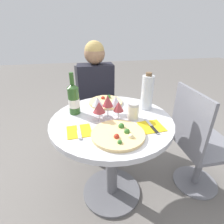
{
  "coord_description": "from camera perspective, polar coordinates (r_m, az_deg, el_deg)",
  "views": [
    {
      "loc": [
        -0.19,
        -1.06,
        1.35
      ],
      "look_at": [
        -0.01,
        -0.09,
        0.85
      ],
      "focal_mm": 28.0,
      "sensor_mm": 36.0,
      "label": 1
    }
  ],
  "objects": [
    {
      "name": "seated_diner",
      "position": [
        1.93,
        -4.82,
        2.53
      ],
      "size": [
        0.37,
        0.43,
        1.21
      ],
      "rotation": [
        0.0,
        0.0,
        3.14
      ],
      "color": "black",
      "rests_on": "ground_plane"
    },
    {
      "name": "tall_carafe",
      "position": [
        1.36,
        11.41,
        6.32
      ],
      "size": [
        0.09,
        0.09,
        0.29
      ],
      "color": "silver",
      "rests_on": "dining_table"
    },
    {
      "name": "pizza_large",
      "position": [
        1.05,
        1.95,
        -7.24
      ],
      "size": [
        0.32,
        0.32,
        0.05
      ],
      "color": "#E5C17F",
      "rests_on": "dining_table"
    },
    {
      "name": "chair_behind_diner",
      "position": [
        2.11,
        -5.13,
        1.44
      ],
      "size": [
        0.44,
        0.44,
        0.93
      ],
      "rotation": [
        0.0,
        0.0,
        3.14
      ],
      "color": "slate",
      "rests_on": "ground_plane"
    },
    {
      "name": "wine_glass_front_right",
      "position": [
        1.19,
        2.15,
        1.76
      ],
      "size": [
        0.07,
        0.07,
        0.14
      ],
      "color": "silver",
      "rests_on": "dining_table"
    },
    {
      "name": "wine_glass_front_left",
      "position": [
        1.16,
        -4.23,
        1.48
      ],
      "size": [
        0.08,
        0.08,
        0.14
      ],
      "color": "silver",
      "rests_on": "dining_table"
    },
    {
      "name": "sugar_shaker",
      "position": [
        1.22,
        6.94,
        0.29
      ],
      "size": [
        0.08,
        0.08,
        0.12
      ],
      "color": "silver",
      "rests_on": "dining_table"
    },
    {
      "name": "place_setting_left",
      "position": [
        1.11,
        -10.67,
        -6.19
      ],
      "size": [
        0.16,
        0.19,
        0.01
      ],
      "color": "gold",
      "rests_on": "dining_table"
    },
    {
      "name": "chair_empty_side",
      "position": [
        1.64,
        26.26,
        -9.61
      ],
      "size": [
        0.44,
        0.44,
        0.93
      ],
      "rotation": [
        0.0,
        0.0,
        -1.57
      ],
      "color": "slate",
      "rests_on": "ground_plane"
    },
    {
      "name": "wine_bottle",
      "position": [
        1.3,
        -12.38,
        4.16
      ],
      "size": [
        0.08,
        0.08,
        0.31
      ],
      "color": "#2D5623",
      "rests_on": "dining_table"
    },
    {
      "name": "dining_table",
      "position": [
        1.34,
        -0.15,
        -9.32
      ],
      "size": [
        0.86,
        0.86,
        0.75
      ],
      "color": "slate",
      "rests_on": "ground_plane"
    },
    {
      "name": "ground_plane",
      "position": [
        1.73,
        -0.12,
        -24.47
      ],
      "size": [
        12.0,
        12.0,
        0.0
      ],
      "primitive_type": "plane",
      "color": "slate",
      "rests_on": "ground"
    },
    {
      "name": "wine_glass_center",
      "position": [
        1.21,
        -1.39,
        3.56
      ],
      "size": [
        0.08,
        0.08,
        0.17
      ],
      "color": "silver",
      "rests_on": "dining_table"
    },
    {
      "name": "place_setting_right",
      "position": [
        1.17,
        12.82,
        -4.66
      ],
      "size": [
        0.16,
        0.19,
        0.01
      ],
      "color": "gold",
      "rests_on": "dining_table"
    },
    {
      "name": "wine_glass_back_right",
      "position": [
        1.27,
        1.25,
        3.55
      ],
      "size": [
        0.08,
        0.08,
        0.14
      ],
      "color": "silver",
      "rests_on": "dining_table"
    },
    {
      "name": "wine_glass_back_left",
      "position": [
        1.25,
        -4.73,
        3.35
      ],
      "size": [
        0.08,
        0.08,
        0.14
      ],
      "color": "silver",
      "rests_on": "dining_table"
    },
    {
      "name": "pizza_small_far",
      "position": [
        1.48,
        -2.07,
        3.33
      ],
      "size": [
        0.28,
        0.28,
        0.05
      ],
      "color": "#E5C17F",
      "rests_on": "dining_table"
    }
  ]
}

